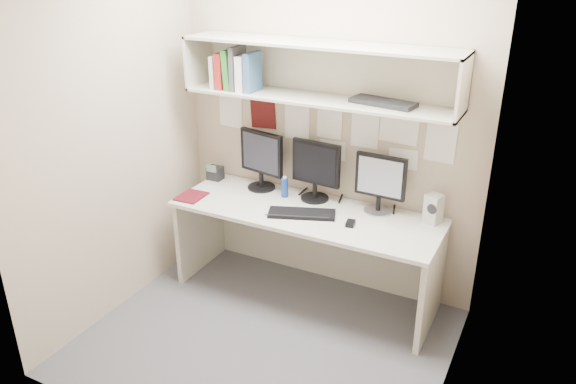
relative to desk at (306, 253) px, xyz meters
The scene contains 19 objects.
floor 0.75m from the desk, 90.00° to the right, with size 2.40×2.00×0.01m, color #4D4D53.
wall_back 1.00m from the desk, 90.00° to the left, with size 2.40×0.02×2.60m, color tan.
wall_front 1.90m from the desk, 90.00° to the right, with size 2.40×0.02×2.60m, color tan.
wall_left 1.65m from the desk, 151.57° to the right, with size 0.02×2.00×2.60m, color tan.
wall_right 1.65m from the desk, 28.43° to the right, with size 0.02×2.00×2.60m, color tan.
desk is the anchor object (origin of this frame).
overhead_hutch 1.37m from the desk, 90.00° to the left, with size 2.00×0.38×0.40m.
pinned_papers 0.95m from the desk, 90.00° to the left, with size 1.92×0.01×0.48m, color white, non-canonical shape.
monitor_left 0.83m from the desk, 156.31° to the left, with size 0.40×0.22×0.47m.
monitor_center 0.65m from the desk, 97.27° to the left, with size 0.40×0.22×0.46m.
monitor_right 0.80m from the desk, 24.59° to the left, with size 0.38×0.21×0.44m.
keyboard 0.39m from the desk, 86.42° to the right, with size 0.48×0.17×0.02m, color black.
mouse 0.54m from the desk, 12.24° to the right, with size 0.06×0.09×0.03m, color black.
speaker 1.02m from the desk, 14.22° to the left, with size 0.13×0.14×0.21m.
blue_bottle 0.53m from the desk, 150.14° to the left, with size 0.05×0.05×0.17m.
maroon_notebook 0.99m from the desk, 167.90° to the right, with size 0.19×0.23×0.01m, color #550E17.
desk_phone 1.05m from the desk, 167.88° to the left, with size 0.12×0.11×0.14m.
book_stack 1.46m from the desk, 169.69° to the left, with size 0.34×0.20×0.32m.
hutch_tray 1.29m from the desk, 20.83° to the left, with size 0.45×0.17×0.03m, color black.
Camera 1 is at (1.58, -2.75, 2.51)m, focal length 35.00 mm.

